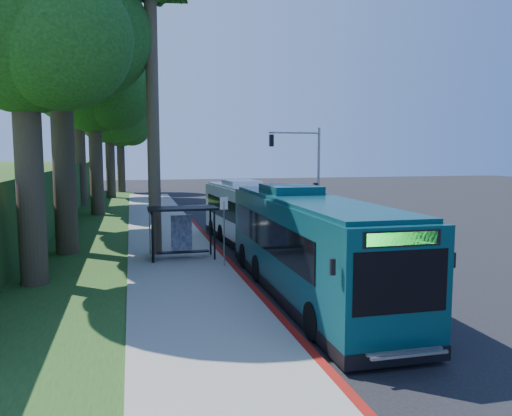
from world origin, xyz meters
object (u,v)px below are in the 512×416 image
object	(u,v)px
pickup	(304,220)
teal_bus	(307,243)
bus_shelter	(177,223)
white_bus	(251,215)

from	to	relation	value
pickup	teal_bus	bearing A→B (deg)	-91.71
bus_shelter	white_bus	xyz separation A→B (m)	(4.24, 2.67, -0.09)
teal_bus	pickup	xyz separation A→B (m)	(4.76, 13.66, -1.14)
bus_shelter	teal_bus	bearing A→B (deg)	-59.89
pickup	white_bus	bearing A→B (deg)	-120.07
bus_shelter	white_bus	bearing A→B (deg)	32.21
bus_shelter	teal_bus	xyz separation A→B (m)	(3.98, -6.87, 0.07)
pickup	bus_shelter	bearing A→B (deg)	-124.67
white_bus	teal_bus	bearing A→B (deg)	-95.56
white_bus	pickup	size ratio (longest dim) A/B	2.28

